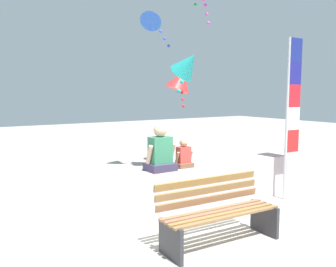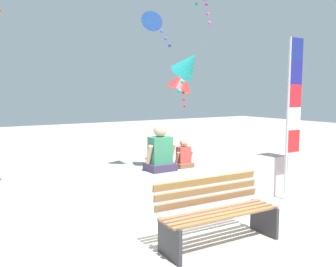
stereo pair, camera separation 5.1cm
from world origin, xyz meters
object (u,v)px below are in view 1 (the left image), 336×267
Objects in this scene: kite_blue at (153,17)px; kite_red at (180,80)px; park_bench at (218,213)px; person_adult at (160,152)px; person_child at (184,156)px; kite_teal at (188,64)px; flag_banner at (291,105)px.

kite_red is at bearing 27.12° from kite_blue.
person_adult is at bearing 95.31° from park_bench.
park_bench is 1.46m from person_child.
kite_blue is at bearing -152.88° from kite_red.
person_adult is 0.67× the size of kite_red.
kite_blue reaches higher than person_child.
kite_teal is 0.80× the size of kite_red.
person_adult is 0.70× the size of kite_blue.
person_child is at bearing -124.11° from kite_red.
person_adult is at bearing -129.04° from kite_red.
kite_blue is at bearing 61.27° from person_adult.
kite_blue is (1.56, 2.85, 2.82)m from person_adult.
park_bench is 5.61m from kite_blue.
kite_blue reaches higher than kite_teal.
kite_teal is 2.27m from kite_blue.
park_bench is at bearing -116.52° from kite_teal.
kite_teal is 0.84× the size of kite_blue.
kite_blue reaches higher than park_bench.
kite_teal reaches higher than person_adult.
person_child is 4.23m from kite_blue.
kite_teal is (1.15, 2.30, 2.22)m from park_bench.
person_child is 0.45× the size of kite_blue.
kite_blue is at bearing 70.86° from park_bench.
kite_blue is (-1.13, 3.29, 2.09)m from flag_banner.
kite_red is (0.15, 3.94, 0.60)m from flag_banner.
person_child reaches higher than park_bench.
flag_banner is at bearing 18.57° from park_bench.
kite_blue is at bearing 108.96° from flag_banner.
park_bench is at bearing -109.14° from kite_blue.
flag_banner is at bearing -71.04° from kite_blue.
flag_banner is 2.80× the size of kite_blue.
kite_red is at bearing 57.88° from kite_teal.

